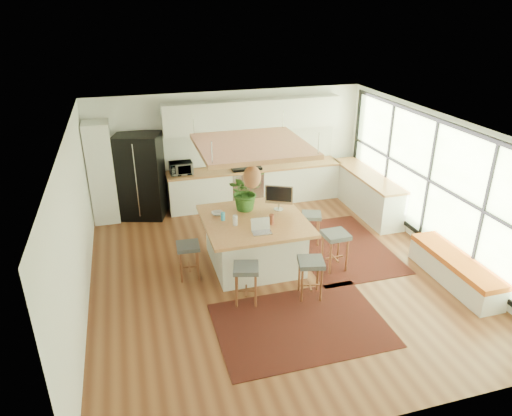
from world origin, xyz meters
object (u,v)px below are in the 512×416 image
object	(u,v)px
stool_left_side	(189,260)
island_plant	(245,195)
stool_right_back	(311,227)
microwave	(181,167)
island	(254,241)
fridge	(141,178)
laptop	(262,227)
stool_right_front	(335,251)
stool_near_left	(246,283)
stool_near_right	(310,278)
monitor	(279,197)

from	to	relation	value
stool_left_side	island_plant	distance (m)	1.61
stool_right_back	microwave	bearing A→B (deg)	134.85
island	stool_left_side	xyz separation A→B (m)	(-1.26, -0.14, -0.11)
fridge	island_plant	distance (m)	2.95
laptop	microwave	distance (m)	3.48
laptop	island_plant	bearing A→B (deg)	94.20
fridge	stool_right_front	distance (m)	4.70
stool_near_left	island_plant	size ratio (longest dim) A/B	0.93
island	stool_near_right	size ratio (longest dim) A/B	2.64
monitor	laptop	bearing A→B (deg)	-98.72
island	monitor	distance (m)	0.96
stool_near_right	stool_near_left	bearing A→B (deg)	172.37
fridge	stool_right_front	bearing A→B (deg)	-29.07
stool_near_right	laptop	size ratio (longest dim) A/B	1.99
monitor	island_plant	size ratio (longest dim) A/B	0.73
laptop	microwave	xyz separation A→B (m)	(-0.93, 3.35, 0.05)
island	stool_right_back	bearing A→B (deg)	19.94
island	island_plant	distance (m)	0.89
island	laptop	size ratio (longest dim) A/B	5.26
stool_right_back	laptop	bearing A→B (deg)	-142.50
monitor	microwave	distance (m)	2.94
island	stool_near_right	distance (m)	1.43
stool_right_back	monitor	size ratio (longest dim) A/B	1.21
fridge	stool_near_right	distance (m)	4.79
stool_near_left	stool_right_front	size ratio (longest dim) A/B	0.93
island	stool_near_left	bearing A→B (deg)	-112.15
fridge	stool_near_right	world-z (taller)	fridge
fridge	island	size ratio (longest dim) A/B	1.05
stool_right_back	island_plant	world-z (taller)	island_plant
stool_right_front	stool_left_side	xyz separation A→B (m)	(-2.63, 0.44, 0.00)
stool_near_right	microwave	size ratio (longest dim) A/B	1.38
stool_near_left	stool_left_side	world-z (taller)	stool_near_left
stool_near_left	stool_near_right	size ratio (longest dim) A/B	0.98
stool_left_side	island_plant	xyz separation A→B (m)	(1.22, 0.62, 0.86)
island	laptop	xyz separation A→B (m)	(-0.02, -0.56, 0.58)
fridge	monitor	bearing A→B (deg)	-28.91
stool_near_left	stool_right_back	distance (m)	2.44
laptop	stool_near_right	bearing A→B (deg)	-46.23
island	monitor	xyz separation A→B (m)	(0.56, 0.27, 0.72)
stool_right_front	monitor	world-z (taller)	monitor
stool_right_back	island_plant	distance (m)	1.62
stool_near_right	island_plant	bearing A→B (deg)	109.80
laptop	island_plant	distance (m)	1.05
island	microwave	size ratio (longest dim) A/B	3.64
fridge	stool_near_right	xyz separation A→B (m)	(2.47, -4.07, -0.57)
stool_near_right	microwave	bearing A→B (deg)	110.84
fridge	stool_right_front	size ratio (longest dim) A/B	2.62
fridge	microwave	distance (m)	0.93
stool_near_right	island_plant	world-z (taller)	island_plant
stool_right_front	laptop	distance (m)	1.56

